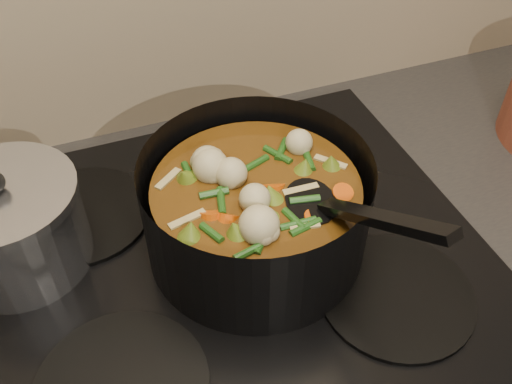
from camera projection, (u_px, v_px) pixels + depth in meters
name	position (u px, v px, depth m)	size (l,w,h in m)	color
stovetop	(229.00, 258.00, 0.71)	(0.62, 0.54, 0.03)	black
stockpot	(256.00, 210.00, 0.67)	(0.28, 0.35, 0.20)	black
saucepan	(12.00, 226.00, 0.66)	(0.17, 0.17, 0.14)	silver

